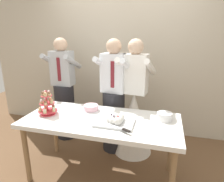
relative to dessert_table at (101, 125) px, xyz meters
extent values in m
plane|color=brown|center=(0.00, 0.00, -0.70)|extent=(8.00, 8.00, 0.00)
cube|color=beige|center=(0.00, 1.37, 0.75)|extent=(5.20, 0.10, 2.90)
cube|color=white|center=(0.00, 0.00, 0.05)|extent=(1.80, 0.80, 0.05)
cylinder|color=olive|center=(-0.82, -0.32, -0.34)|extent=(0.06, 0.06, 0.72)
cylinder|color=olive|center=(0.82, -0.32, -0.34)|extent=(0.06, 0.06, 0.72)
cylinder|color=olive|center=(-0.82, 0.32, -0.34)|extent=(0.06, 0.06, 0.72)
cylinder|color=olive|center=(0.82, 0.32, -0.34)|extent=(0.06, 0.06, 0.72)
cylinder|color=#D83F4C|center=(-0.66, -0.04, 0.08)|extent=(0.17, 0.17, 0.01)
cylinder|color=#D83F4C|center=(-0.66, -0.04, 0.23)|extent=(0.01, 0.01, 0.31)
cylinder|color=#D83F4C|center=(-0.66, -0.04, 0.12)|extent=(0.23, 0.23, 0.01)
cylinder|color=#D1B784|center=(-0.58, -0.05, 0.14)|extent=(0.04, 0.04, 0.03)
sphere|color=beige|center=(-0.58, -0.05, 0.16)|extent=(0.04, 0.04, 0.04)
cylinder|color=#D1B784|center=(-0.64, 0.04, 0.14)|extent=(0.04, 0.04, 0.03)
sphere|color=brown|center=(-0.64, 0.04, 0.16)|extent=(0.04, 0.04, 0.04)
cylinder|color=#D1B784|center=(-0.73, 0.02, 0.14)|extent=(0.04, 0.04, 0.03)
sphere|color=#EAB7C6|center=(-0.73, 0.02, 0.16)|extent=(0.04, 0.04, 0.04)
cylinder|color=#D1B784|center=(-0.74, -0.09, 0.14)|extent=(0.04, 0.04, 0.03)
sphere|color=#D6B27A|center=(-0.74, -0.09, 0.16)|extent=(0.04, 0.04, 0.04)
cylinder|color=#D1B784|center=(-0.65, -0.12, 0.14)|extent=(0.04, 0.04, 0.03)
sphere|color=beige|center=(-0.65, -0.12, 0.16)|extent=(0.04, 0.04, 0.04)
cylinder|color=#D83F4C|center=(-0.66, -0.04, 0.21)|extent=(0.18, 0.18, 0.01)
cylinder|color=#D1B784|center=(-0.60, -0.04, 0.23)|extent=(0.04, 0.04, 0.03)
sphere|color=#D6B27A|center=(-0.60, -0.04, 0.25)|extent=(0.04, 0.04, 0.04)
cylinder|color=#D1B784|center=(-0.65, 0.02, 0.23)|extent=(0.04, 0.04, 0.03)
sphere|color=#D6B27A|center=(-0.65, 0.02, 0.25)|extent=(0.04, 0.04, 0.04)
cylinder|color=#D1B784|center=(-0.71, 0.00, 0.23)|extent=(0.04, 0.04, 0.03)
sphere|color=#EAB7C6|center=(-0.71, 0.00, 0.25)|extent=(0.04, 0.04, 0.04)
cylinder|color=#D1B784|center=(-0.72, -0.07, 0.23)|extent=(0.04, 0.04, 0.03)
sphere|color=white|center=(-0.72, -0.07, 0.25)|extent=(0.04, 0.04, 0.04)
cylinder|color=#D1B784|center=(-0.65, -0.10, 0.23)|extent=(0.04, 0.04, 0.03)
sphere|color=brown|center=(-0.65, -0.10, 0.25)|extent=(0.04, 0.04, 0.04)
cylinder|color=#D83F4C|center=(-0.66, -0.04, 0.31)|extent=(0.13, 0.13, 0.01)
cylinder|color=#D1B784|center=(-0.63, -0.03, 0.33)|extent=(0.04, 0.04, 0.03)
sphere|color=brown|center=(-0.63, -0.03, 0.35)|extent=(0.04, 0.04, 0.04)
cylinder|color=#D1B784|center=(-0.66, 0.00, 0.33)|extent=(0.04, 0.04, 0.03)
sphere|color=#EAB7C6|center=(-0.66, 0.00, 0.35)|extent=(0.04, 0.04, 0.04)
cylinder|color=#D1B784|center=(-0.69, -0.02, 0.33)|extent=(0.04, 0.04, 0.03)
sphere|color=#EAB7C6|center=(-0.69, -0.02, 0.35)|extent=(0.04, 0.04, 0.04)
cylinder|color=#D1B784|center=(-0.70, -0.06, 0.33)|extent=(0.04, 0.04, 0.03)
sphere|color=brown|center=(-0.70, -0.06, 0.35)|extent=(0.04, 0.04, 0.04)
cylinder|color=#D1B784|center=(-0.65, -0.07, 0.33)|extent=(0.04, 0.04, 0.03)
sphere|color=#D6B27A|center=(-0.65, -0.07, 0.35)|extent=(0.04, 0.04, 0.04)
cube|color=silver|center=(0.19, -0.08, 0.09)|extent=(0.42, 0.31, 0.02)
sphere|color=white|center=(0.24, -0.08, 0.13)|extent=(0.09, 0.09, 0.09)
sphere|color=white|center=(0.24, -0.01, 0.13)|extent=(0.08, 0.08, 0.08)
sphere|color=white|center=(0.18, -0.03, 0.13)|extent=(0.10, 0.10, 0.10)
sphere|color=white|center=(0.14, -0.06, 0.12)|extent=(0.07, 0.07, 0.07)
sphere|color=white|center=(0.13, -0.10, 0.12)|extent=(0.07, 0.07, 0.07)
sphere|color=white|center=(0.18, -0.12, 0.13)|extent=(0.09, 0.09, 0.09)
sphere|color=white|center=(0.23, -0.13, 0.13)|extent=(0.09, 0.09, 0.09)
sphere|color=white|center=(0.19, -0.08, 0.14)|extent=(0.11, 0.11, 0.11)
sphere|color=#DB474C|center=(0.21, -0.09, 0.18)|extent=(0.02, 0.02, 0.02)
sphere|color=#B21923|center=(0.23, -0.11, 0.17)|extent=(0.02, 0.02, 0.02)
sphere|color=#DB474C|center=(0.18, -0.07, 0.19)|extent=(0.02, 0.02, 0.02)
sphere|color=#2D1938|center=(0.16, -0.10, 0.19)|extent=(0.02, 0.02, 0.02)
sphere|color=#2D1938|center=(0.19, -0.13, 0.18)|extent=(0.02, 0.02, 0.02)
cube|color=silver|center=(0.22, -0.19, 0.10)|extent=(0.21, 0.12, 0.00)
cube|color=black|center=(0.35, -0.26, 0.11)|extent=(0.09, 0.06, 0.02)
cylinder|color=white|center=(0.71, 0.16, 0.08)|extent=(0.17, 0.17, 0.01)
cylinder|color=white|center=(0.71, 0.16, 0.09)|extent=(0.17, 0.17, 0.01)
cylinder|color=white|center=(0.71, 0.16, 0.10)|extent=(0.17, 0.17, 0.01)
cylinder|color=white|center=(0.71, 0.16, 0.11)|extent=(0.17, 0.17, 0.01)
cylinder|color=white|center=(0.71, 0.16, 0.12)|extent=(0.17, 0.17, 0.01)
cylinder|color=white|center=(0.71, 0.16, 0.13)|extent=(0.17, 0.17, 0.01)
cylinder|color=white|center=(0.71, 0.15, 0.15)|extent=(0.17, 0.17, 0.01)
cylinder|color=white|center=(0.71, 0.16, 0.16)|extent=(0.17, 0.17, 0.01)
cylinder|color=white|center=(-0.20, 0.21, 0.08)|extent=(0.24, 0.24, 0.01)
cylinder|color=#EAB7C6|center=(-0.20, 0.21, 0.12)|extent=(0.18, 0.18, 0.06)
cylinder|color=#232328|center=(-0.01, 0.62, -0.24)|extent=(0.32, 0.32, 0.92)
cube|color=white|center=(-0.01, 0.62, 0.49)|extent=(0.36, 0.24, 0.54)
sphere|color=#D8B293|center=(-0.01, 0.62, 0.85)|extent=(0.21, 0.21, 0.21)
cylinder|color=white|center=(-0.18, 0.65, 0.60)|extent=(0.14, 0.49, 0.28)
cylinder|color=white|center=(0.19, 0.59, 0.60)|extent=(0.14, 0.49, 0.28)
cube|color=maroon|center=(0.00, 0.52, 0.49)|extent=(0.05, 0.02, 0.36)
cone|color=white|center=(0.28, 0.63, -0.24)|extent=(0.56, 0.56, 0.92)
cube|color=white|center=(0.28, 0.63, 0.49)|extent=(0.36, 0.24, 0.54)
sphere|color=beige|center=(0.28, 0.63, 0.85)|extent=(0.21, 0.21, 0.21)
cylinder|color=white|center=(0.11, 0.66, 0.60)|extent=(0.14, 0.49, 0.28)
cylinder|color=white|center=(0.49, 0.61, 0.60)|extent=(0.14, 0.49, 0.28)
cylinder|color=#232328|center=(-0.89, 0.78, -0.24)|extent=(0.32, 0.32, 0.92)
cube|color=#B2B7BC|center=(-0.89, 0.78, 0.49)|extent=(0.34, 0.20, 0.54)
sphere|color=#D8B293|center=(-0.89, 0.78, 0.85)|extent=(0.21, 0.21, 0.21)
cylinder|color=#B2B7BC|center=(-1.08, 0.78, 0.60)|extent=(0.08, 0.49, 0.28)
cylinder|color=#B2B7BC|center=(-0.70, 0.78, 0.60)|extent=(0.08, 0.49, 0.28)
cube|color=maroon|center=(-0.89, 0.67, 0.49)|extent=(0.05, 0.01, 0.36)
camera|label=1|loc=(0.67, -1.99, 1.04)|focal=31.63mm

